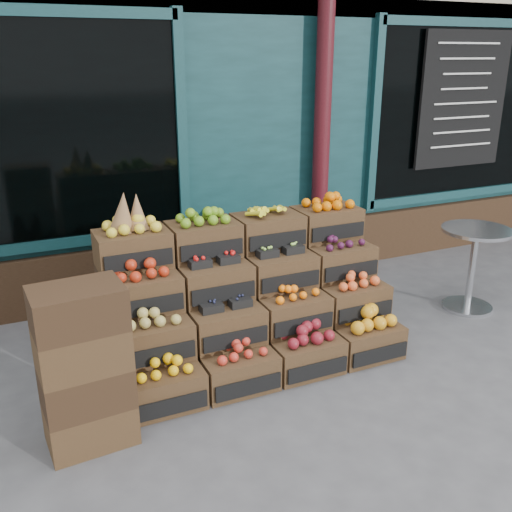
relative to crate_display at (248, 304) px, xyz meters
name	(u,v)px	position (x,y,z in m)	size (l,w,h in m)	color
ground	(316,381)	(0.30, -0.65, -0.45)	(60.00, 60.00, 0.00)	#4A4A4D
shop_facade	(140,56)	(0.30, 4.46, 1.95)	(12.00, 6.24, 4.80)	#103639
crate_display	(248,304)	(0.00, 0.00, 0.00)	(2.33, 1.14, 1.46)	#422D1A
spare_crates	(85,368)	(-1.43, -0.67, 0.10)	(0.58, 0.42, 1.11)	#422D1A
bistro_table	(473,259)	(2.38, -0.10, 0.07)	(0.67, 0.67, 0.84)	silver
shopkeeper	(19,205)	(-1.61, 2.17, 0.52)	(0.71, 0.47, 1.95)	#1C642C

